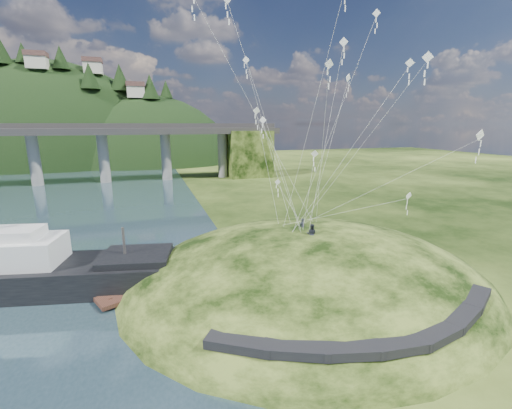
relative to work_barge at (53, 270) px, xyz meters
name	(u,v)px	position (x,y,z in m)	size (l,w,h in m)	color
ground	(233,304)	(14.87, -7.48, -1.94)	(320.00, 320.00, 0.00)	black
grass_hill	(307,295)	(22.87, -5.48, -3.44)	(36.00, 32.00, 13.00)	black
footpath	(384,331)	(22.33, -17.22, 0.15)	(22.29, 5.84, 0.83)	black
bridge	(58,145)	(-11.59, 62.59, 7.77)	(160.00, 11.00, 15.00)	#2D2B2B
far_ridge	(46,184)	(-28.71, 114.69, -9.37)	(153.00, 70.00, 94.50)	black
work_barge	(53,270)	(0.00, 0.00, 0.00)	(22.83, 10.21, 7.73)	black
wooden_dock	(175,279)	(10.57, -2.15, -1.49)	(13.71, 7.79, 1.00)	#361D16
kite_flyers	(309,222)	(22.77, -5.53, 3.98)	(1.18, 3.26, 1.95)	#262932
kite_swarm	(326,85)	(24.99, -3.45, 16.39)	(20.03, 17.39, 20.00)	white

